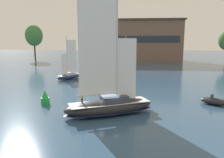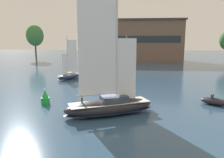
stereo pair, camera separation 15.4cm
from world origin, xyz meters
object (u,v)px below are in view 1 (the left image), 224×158
object	(u,v)px
sailboat_moored_mid_channel	(125,69)
motor_tender	(215,101)
channel_buoy	(45,98)
tree_shore_center	(97,40)
sailboat_main	(110,105)
sailboat_moored_near_marina	(69,75)
tree_shore_left	(34,36)

from	to	relation	value
sailboat_moored_mid_channel	motor_tender	bearing A→B (deg)	-67.51
motor_tender	sailboat_moored_mid_channel	bearing A→B (deg)	112.49
sailboat_moored_mid_channel	channel_buoy	xyz separation A→B (m)	(-10.74, -37.27, 0.16)
tree_shore_center	sailboat_main	xyz separation A→B (m)	(13.00, -71.43, -8.67)
tree_shore_center	sailboat_moored_near_marina	bearing A→B (deg)	-89.82
tree_shore_left	sailboat_moored_mid_channel	bearing A→B (deg)	-38.40
tree_shore_center	sailboat_main	world-z (taller)	sailboat_main
sailboat_main	sailboat_moored_mid_channel	size ratio (longest dim) A/B	1.46
tree_shore_left	motor_tender	xyz separation A→B (m)	(60.16, -71.43, -11.39)
tree_shore_left	sailboat_main	bearing A→B (deg)	-59.73
tree_shore_center	motor_tender	bearing A→B (deg)	-66.82
sailboat_moored_near_marina	channel_buoy	xyz separation A→B (m)	(2.63, -22.03, 0.05)
sailboat_moored_mid_channel	sailboat_moored_near_marina	bearing A→B (deg)	-131.25
sailboat_main	motor_tender	bearing A→B (deg)	20.62
tree_shore_left	motor_tender	distance (m)	94.08
tree_shore_left	sailboat_main	size ratio (longest dim) A/B	1.04
tree_shore_center	channel_buoy	world-z (taller)	tree_shore_center
tree_shore_left	channel_buoy	xyz separation A→B (m)	(34.79, -73.36, -10.99)
tree_shore_left	motor_tender	size ratio (longest dim) A/B	3.79
channel_buoy	sailboat_main	bearing A→B (deg)	-20.23
tree_shore_left	sailboat_moored_near_marina	world-z (taller)	tree_shore_left
tree_shore_left	sailboat_moored_near_marina	xyz separation A→B (m)	(32.15, -51.34, -11.04)
sailboat_moored_mid_channel	tree_shore_left	bearing A→B (deg)	141.60
tree_shore_center	sailboat_moored_mid_channel	bearing A→B (deg)	-66.03
sailboat_moored_near_marina	sailboat_moored_mid_channel	distance (m)	20.28
sailboat_main	sailboat_moored_near_marina	xyz separation A→B (m)	(-12.86, 25.80, -0.39)
motor_tender	channel_buoy	world-z (taller)	channel_buoy
sailboat_moored_near_marina	sailboat_moored_mid_channel	xyz separation A→B (m)	(13.37, 15.25, -0.11)
motor_tender	channel_buoy	bearing A→B (deg)	-175.65
tree_shore_center	sailboat_main	size ratio (longest dim) A/B	0.87
sailboat_moored_mid_channel	channel_buoy	distance (m)	38.79
sailboat_main	sailboat_moored_mid_channel	bearing A→B (deg)	89.28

